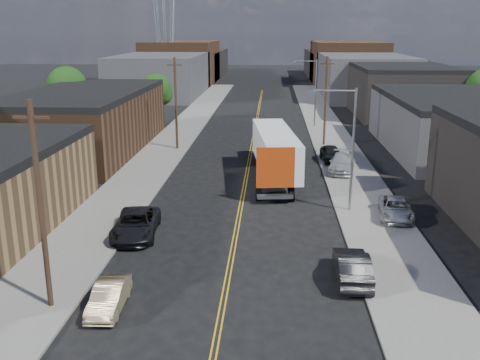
# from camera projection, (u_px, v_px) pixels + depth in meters

# --- Properties ---
(ground) EXTENTS (260.00, 260.00, 0.00)m
(ground) POSITION_uv_depth(u_px,v_px,m) (256.00, 127.00, 73.19)
(ground) COLOR black
(ground) RESTS_ON ground
(centerline) EXTENTS (0.32, 120.00, 0.01)m
(centerline) POSITION_uv_depth(u_px,v_px,m) (251.00, 150.00, 58.79)
(centerline) COLOR gold
(centerline) RESTS_ON ground
(sidewalk_left) EXTENTS (5.00, 140.00, 0.15)m
(sidewalk_left) POSITION_uv_depth(u_px,v_px,m) (166.00, 149.00, 59.32)
(sidewalk_left) COLOR slate
(sidewalk_left) RESTS_ON ground
(sidewalk_right) EXTENTS (5.00, 140.00, 0.15)m
(sidewalk_right) POSITION_uv_depth(u_px,v_px,m) (338.00, 151.00, 58.22)
(sidewalk_right) COLOR slate
(sidewalk_right) RESTS_ON ground
(warehouse_brown) EXTENTS (12.00, 26.00, 6.60)m
(warehouse_brown) POSITION_uv_depth(u_px,v_px,m) (85.00, 121.00, 57.97)
(warehouse_brown) COLOR #472D1C
(warehouse_brown) RESTS_ON ground
(industrial_right_b) EXTENTS (14.00, 24.00, 6.10)m
(industrial_right_b) POSITION_uv_depth(u_px,v_px,m) (455.00, 124.00, 57.64)
(industrial_right_b) COLOR #333335
(industrial_right_b) RESTS_ON ground
(industrial_right_c) EXTENTS (14.00, 22.00, 7.60)m
(industrial_right_c) POSITION_uv_depth(u_px,v_px,m) (401.00, 90.00, 82.41)
(industrial_right_c) COLOR black
(industrial_right_c) RESTS_ON ground
(skyline_left_a) EXTENTS (16.00, 30.00, 8.00)m
(skyline_left_a) POSITION_uv_depth(u_px,v_px,m) (162.00, 75.00, 106.88)
(skyline_left_a) COLOR #333335
(skyline_left_a) RESTS_ON ground
(skyline_right_a) EXTENTS (16.00, 30.00, 8.00)m
(skyline_right_a) POSITION_uv_depth(u_px,v_px,m) (363.00, 76.00, 104.55)
(skyline_right_a) COLOR #333335
(skyline_right_a) RESTS_ON ground
(skyline_left_b) EXTENTS (16.00, 26.00, 10.00)m
(skyline_left_b) POSITION_uv_depth(u_px,v_px,m) (182.00, 62.00, 130.61)
(skyline_left_b) COLOR #472D1C
(skyline_left_b) RESTS_ON ground
(skyline_right_b) EXTENTS (16.00, 26.00, 10.00)m
(skyline_right_b) POSITION_uv_depth(u_px,v_px,m) (347.00, 63.00, 128.29)
(skyline_right_b) COLOR #472D1C
(skyline_right_b) RESTS_ON ground
(skyline_left_c) EXTENTS (16.00, 40.00, 7.00)m
(skyline_left_c) POSITION_uv_depth(u_px,v_px,m) (194.00, 64.00, 150.23)
(skyline_left_c) COLOR black
(skyline_left_c) RESTS_ON ground
(skyline_right_c) EXTENTS (16.00, 40.00, 7.00)m
(skyline_right_c) POSITION_uv_depth(u_px,v_px,m) (337.00, 64.00, 147.91)
(skyline_right_c) COLOR black
(skyline_right_c) RESTS_ON ground
(streetlight_near) EXTENTS (3.39, 0.25, 9.00)m
(streetlight_near) POSITION_uv_depth(u_px,v_px,m) (348.00, 140.00, 37.69)
(streetlight_near) COLOR gray
(streetlight_near) RESTS_ON ground
(streetlight_far) EXTENTS (3.39, 0.25, 9.00)m
(streetlight_far) POSITION_uv_depth(u_px,v_px,m) (313.00, 88.00, 71.30)
(streetlight_far) COLOR gray
(streetlight_far) RESTS_ON ground
(utility_pole_left_near) EXTENTS (1.60, 0.26, 10.00)m
(utility_pole_left_near) POSITION_uv_depth(u_px,v_px,m) (41.00, 206.00, 24.25)
(utility_pole_left_near) COLOR black
(utility_pole_left_near) RESTS_ON ground
(utility_pole_left_far) EXTENTS (1.60, 0.26, 10.00)m
(utility_pole_left_far) POSITION_uv_depth(u_px,v_px,m) (176.00, 103.00, 57.86)
(utility_pole_left_far) COLOR black
(utility_pole_left_far) RESTS_ON ground
(utility_pole_right) EXTENTS (1.60, 0.26, 10.00)m
(utility_pole_right) POSITION_uv_depth(u_px,v_px,m) (326.00, 101.00, 59.79)
(utility_pole_right) COLOR black
(utility_pole_right) RESTS_ON ground
(tree_left_mid) EXTENTS (5.10, 5.04, 8.37)m
(tree_left_mid) POSITION_uv_depth(u_px,v_px,m) (68.00, 89.00, 68.29)
(tree_left_mid) COLOR black
(tree_left_mid) RESTS_ON ground
(tree_left_far) EXTENTS (4.35, 4.20, 6.97)m
(tree_left_far) POSITION_uv_depth(u_px,v_px,m) (157.00, 91.00, 74.68)
(tree_left_far) COLOR black
(tree_left_far) RESTS_ON ground
(semi_truck) EXTENTS (4.39, 17.17, 4.43)m
(semi_truck) POSITION_uv_depth(u_px,v_px,m) (275.00, 148.00, 48.12)
(semi_truck) COLOR silver
(semi_truck) RESTS_ON ground
(car_left_b) EXTENTS (1.51, 3.98, 1.30)m
(car_left_b) POSITION_uv_depth(u_px,v_px,m) (109.00, 297.00, 25.35)
(car_left_b) COLOR #998864
(car_left_b) RESTS_ON ground
(car_left_c) EXTENTS (3.16, 5.98, 1.60)m
(car_left_c) POSITION_uv_depth(u_px,v_px,m) (136.00, 224.00, 34.35)
(car_left_c) COLOR black
(car_left_c) RESTS_ON ground
(car_right_oncoming) EXTENTS (1.78, 4.88, 1.60)m
(car_right_oncoming) POSITION_uv_depth(u_px,v_px,m) (352.00, 267.00, 28.20)
(car_right_oncoming) COLOR black
(car_right_oncoming) RESTS_ON ground
(car_right_lot_a) EXTENTS (2.85, 5.08, 1.34)m
(car_right_lot_a) POSITION_uv_depth(u_px,v_px,m) (396.00, 208.00, 37.30)
(car_right_lot_a) COLOR #A9AAAE
(car_right_lot_a) RESTS_ON sidewalk_right
(car_right_lot_b) EXTENTS (3.13, 5.74, 1.58)m
(car_right_lot_b) POSITION_uv_depth(u_px,v_px,m) (342.00, 163.00, 49.38)
(car_right_lot_b) COLOR #B0B0B0
(car_right_lot_b) RESTS_ON sidewalk_right
(car_right_lot_c) EXTENTS (2.19, 4.68, 1.55)m
(car_right_lot_c) POSITION_uv_depth(u_px,v_px,m) (331.00, 154.00, 53.21)
(car_right_lot_c) COLOR black
(car_right_lot_c) RESTS_ON sidewalk_right
(car_ahead_truck) EXTENTS (2.91, 5.32, 1.41)m
(car_ahead_truck) POSITION_uv_depth(u_px,v_px,m) (275.00, 148.00, 56.67)
(car_ahead_truck) COLOR black
(car_ahead_truck) RESTS_ON ground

